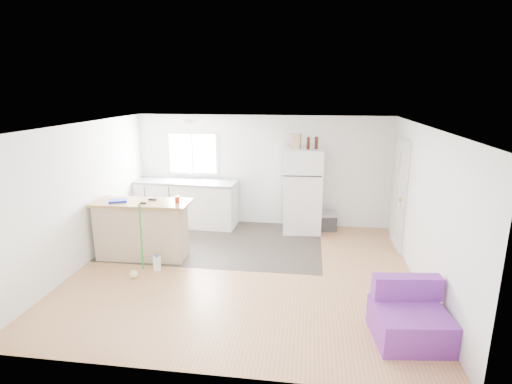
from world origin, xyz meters
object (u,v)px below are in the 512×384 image
kitchen_cabinets (187,203)px  cardboard_box (296,141)px  peninsula (142,229)px  bottle_left (308,143)px  cleaner_jug (157,263)px  red_cup (177,199)px  cooler (324,221)px  mop (136,264)px  bottle_right (316,143)px  blue_tray (118,201)px  purple_seat (409,319)px  refrigerator (302,191)px

kitchen_cabinets → cardboard_box: cardboard_box is taller
peninsula → bottle_left: bottle_left is taller
cleaner_jug → red_cup: bearing=43.9°
cooler → mop: size_ratio=0.44×
red_cup → bottle_right: 3.06m
kitchen_cabinets → cooler: size_ratio=4.07×
cleaner_jug → mop: 0.39m
mop → cardboard_box: cardboard_box is taller
kitchen_cabinets → blue_tray: (-0.62, -1.88, 0.55)m
cooler → blue_tray: size_ratio=1.86×
red_cup → bottle_left: bottle_left is taller
cardboard_box → bottle_left: bearing=-14.3°
purple_seat → blue_tray: 4.94m
refrigerator → bottle_right: size_ratio=7.03×
kitchen_cabinets → bottle_right: 3.10m
kitchen_cabinets → cooler: bearing=4.4°
blue_tray → cooler: bearing=28.2°
peninsula → refrigerator: 3.31m
blue_tray → bottle_left: (3.24, 1.76, 0.83)m
refrigerator → bottle_left: 1.01m
kitchen_cabinets → purple_seat: (3.91, -3.68, -0.26)m
red_cup → mop: bearing=-120.7°
bottle_left → bottle_right: bearing=30.7°
cooler → refrigerator: bearing=-177.8°
mop → blue_tray: bearing=101.9°
blue_tray → mop: bearing=-51.0°
blue_tray → cardboard_box: 3.60m
kitchen_cabinets → refrigerator: bearing=2.3°
bottle_left → cleaner_jug: bearing=-138.1°
kitchen_cabinets → refrigerator: refrigerator is taller
cooler → bottle_left: size_ratio=2.23×
bottle_right → kitchen_cabinets: bearing=179.5°
mop → blue_tray: (-0.58, 0.71, 0.82)m
mop → bottle_left: bearing=15.9°
bottle_left → cardboard_box: bearing=165.7°
purple_seat → bottle_left: bottle_left is taller
cooler → mop: (-3.05, -2.66, 0.03)m
cleaner_jug → purple_seat: bearing=-40.8°
bottle_right → bottle_left: bearing=-149.3°
kitchen_cabinets → cardboard_box: bearing=1.8°
kitchen_cabinets → cardboard_box: 2.75m
peninsula → cleaner_jug: bearing=-49.6°
peninsula → mop: bearing=-76.8°
kitchen_cabinets → bottle_right: (2.78, -0.02, 1.37)m
cooler → purple_seat: bearing=-86.0°
refrigerator → cooler: (0.49, 0.10, -0.68)m
peninsula → red_cup: size_ratio=14.24×
peninsula → blue_tray: (-0.37, -0.06, 0.53)m
kitchen_cabinets → cardboard_box: (2.36, -0.05, 1.40)m
red_cup → bottle_left: (2.19, 1.69, 0.79)m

